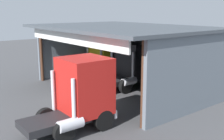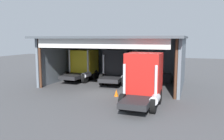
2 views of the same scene
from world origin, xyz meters
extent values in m
plane|color=#4C4C4F|center=(0.00, 0.00, 0.00)|extent=(80.00, 80.00, 0.00)
cube|color=slate|center=(0.00, 8.43, 2.31)|extent=(12.77, 0.24, 4.62)
cube|color=slate|center=(-6.39, 4.22, 2.31)|extent=(0.24, 8.43, 4.62)
cube|color=slate|center=(6.39, 4.22, 2.31)|extent=(0.24, 8.43, 4.62)
cube|color=#474E55|center=(0.00, 3.67, 4.72)|extent=(13.37, 9.51, 0.20)
cylinder|color=#4C2D1E|center=(-6.14, 0.15, 2.31)|extent=(0.24, 0.24, 4.62)
cylinder|color=#4C2D1E|center=(6.14, 0.15, 2.31)|extent=(0.24, 0.24, 4.62)
cube|color=white|center=(0.00, -0.43, 4.27)|extent=(11.50, 0.12, 0.90)
cube|color=yellow|center=(-4.26, 5.59, 2.07)|extent=(2.57, 2.38, 2.54)
cube|color=black|center=(-4.22, 6.76, 2.52)|extent=(2.12, 0.13, 0.76)
cube|color=silver|center=(-4.22, 6.79, 0.70)|extent=(2.37, 0.24, 0.44)
cube|color=#232326|center=(-4.33, 3.62, 0.73)|extent=(1.99, 3.65, 0.36)
cylinder|color=silver|center=(-5.42, 4.33, 1.99)|extent=(0.18, 0.18, 2.88)
cylinder|color=silver|center=(-3.18, 4.26, 1.99)|extent=(0.18, 0.18, 2.88)
cylinder|color=silver|center=(-3.19, 3.88, 0.85)|extent=(0.60, 1.22, 0.56)
cylinder|color=black|center=(-5.34, 6.09, 0.55)|extent=(0.34, 1.11, 1.10)
cylinder|color=black|center=(-3.15, 6.01, 0.55)|extent=(0.34, 1.11, 1.10)
cylinder|color=black|center=(-5.42, 3.66, 0.55)|extent=(0.34, 1.11, 1.10)
cylinder|color=black|center=(-3.23, 3.58, 0.55)|extent=(0.34, 1.11, 1.10)
cube|color=black|center=(-0.19, 5.23, 2.15)|extent=(2.73, 2.39, 2.64)
cube|color=black|center=(-0.28, 6.35, 2.61)|extent=(2.19, 0.23, 0.79)
cube|color=silver|center=(-0.28, 6.38, 0.73)|extent=(2.45, 0.34, 0.44)
cube|color=#232326|center=(-0.04, 3.28, 0.76)|extent=(2.19, 3.69, 0.36)
cylinder|color=silver|center=(-1.25, 3.90, 1.79)|extent=(0.18, 0.18, 2.42)
cylinder|color=silver|center=(1.06, 4.07, 1.79)|extent=(0.18, 0.18, 2.42)
cylinder|color=silver|center=(1.09, 3.67, 0.88)|extent=(0.65, 1.24, 0.56)
cylinder|color=black|center=(-1.36, 5.59, 0.58)|extent=(0.39, 1.17, 1.15)
cylinder|color=black|center=(0.91, 5.76, 0.58)|extent=(0.39, 1.17, 1.15)
cylinder|color=black|center=(-1.18, 3.20, 0.58)|extent=(0.39, 1.17, 1.15)
cylinder|color=black|center=(1.09, 3.37, 0.58)|extent=(0.39, 1.17, 1.15)
cube|color=red|center=(4.14, -2.04, 2.21)|extent=(2.33, 2.23, 2.85)
cube|color=black|center=(4.14, -0.91, 2.71)|extent=(1.97, 0.07, 0.85)
cube|color=silver|center=(4.14, -0.88, 0.69)|extent=(2.21, 0.17, 0.44)
cube|color=#232326|center=(4.13, -3.80, 0.72)|extent=(1.75, 3.21, 0.36)
cylinder|color=silver|center=(3.09, -3.30, 1.75)|extent=(0.18, 0.18, 2.43)
cylinder|color=silver|center=(5.18, -3.31, 1.75)|extent=(0.18, 0.18, 2.43)
cylinder|color=silver|center=(5.18, -3.51, 0.84)|extent=(0.56, 1.20, 0.56)
cylinder|color=black|center=(3.13, -1.59, 0.54)|extent=(0.30, 1.07, 1.07)
cylinder|color=black|center=(5.15, -1.60, 0.54)|extent=(0.30, 1.07, 1.07)
cylinder|color=black|center=(3.12, -3.80, 0.54)|extent=(0.30, 1.07, 1.07)
cylinder|color=black|center=(5.14, -3.81, 0.54)|extent=(0.30, 1.07, 1.07)
cylinder|color=#197233|center=(-2.02, 7.13, 0.44)|extent=(0.58, 0.58, 0.89)
cube|color=black|center=(4.79, 6.65, 0.50)|extent=(0.90, 0.60, 1.00)
cone|color=orange|center=(1.61, -0.54, 0.28)|extent=(0.36, 0.36, 0.56)
camera|label=1|loc=(15.58, -9.21, 5.96)|focal=43.89mm
camera|label=2|loc=(7.36, -17.77, 4.63)|focal=37.03mm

